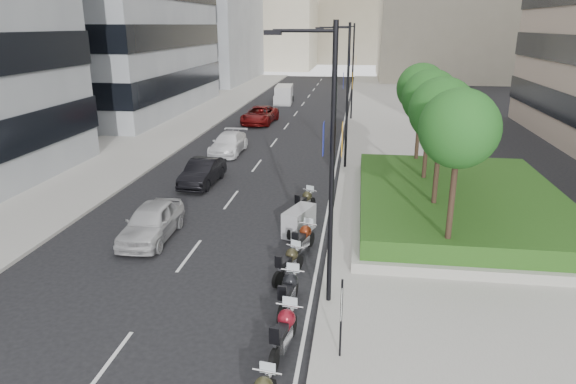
% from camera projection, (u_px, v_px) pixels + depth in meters
% --- Properties ---
extents(ground, '(160.00, 160.00, 0.00)m').
position_uv_depth(ground, '(195.00, 310.00, 16.74)').
color(ground, black).
rests_on(ground, ground).
extents(sidewalk_right, '(10.00, 100.00, 0.15)m').
position_uv_depth(sidewalk_right, '(405.00, 133.00, 43.79)').
color(sidewalk_right, '#9E9B93').
rests_on(sidewalk_right, ground).
extents(sidewalk_left, '(8.00, 100.00, 0.15)m').
position_uv_depth(sidewalk_left, '(169.00, 126.00, 46.52)').
color(sidewalk_left, '#9E9B93').
rests_on(sidewalk_left, ground).
extents(lane_edge, '(0.12, 100.00, 0.01)m').
position_uv_depth(lane_edge, '(342.00, 132.00, 44.50)').
color(lane_edge, silver).
rests_on(lane_edge, ground).
extents(lane_centre, '(0.12, 100.00, 0.01)m').
position_uv_depth(lane_centre, '(283.00, 130.00, 45.18)').
color(lane_centre, silver).
rests_on(lane_centre, ground).
extents(planter, '(10.00, 14.00, 0.40)m').
position_uv_depth(planter, '(458.00, 210.00, 24.74)').
color(planter, '#A4A399').
rests_on(planter, sidewalk_right).
extents(hedge, '(9.40, 13.40, 0.80)m').
position_uv_depth(hedge, '(460.00, 198.00, 24.55)').
color(hedge, '#1F4614').
rests_on(hedge, planter).
extents(tree_0, '(2.80, 2.80, 6.30)m').
position_uv_depth(tree_0, '(459.00, 129.00, 17.71)').
color(tree_0, '#332319').
rests_on(tree_0, planter).
extents(tree_1, '(2.80, 2.80, 6.30)m').
position_uv_depth(tree_1, '(442.00, 111.00, 21.47)').
color(tree_1, '#332319').
rests_on(tree_1, planter).
extents(tree_2, '(2.80, 2.80, 6.30)m').
position_uv_depth(tree_2, '(430.00, 98.00, 25.24)').
color(tree_2, '#332319').
rests_on(tree_2, planter).
extents(tree_3, '(2.80, 2.80, 6.30)m').
position_uv_depth(tree_3, '(421.00, 88.00, 29.01)').
color(tree_3, '#332319').
rests_on(tree_3, planter).
extents(lamp_post_0, '(2.34, 0.45, 9.00)m').
position_uv_depth(lamp_post_0, '(327.00, 156.00, 15.56)').
color(lamp_post_0, black).
rests_on(lamp_post_0, ground).
extents(lamp_post_1, '(2.34, 0.45, 9.00)m').
position_uv_depth(lamp_post_1, '(345.00, 89.00, 31.57)').
color(lamp_post_1, black).
rests_on(lamp_post_1, ground).
extents(lamp_post_2, '(2.34, 0.45, 9.00)m').
position_uv_depth(lamp_post_2, '(351.00, 67.00, 48.52)').
color(lamp_post_2, black).
rests_on(lamp_post_2, ground).
extents(parking_sign, '(0.06, 0.32, 2.50)m').
position_uv_depth(parking_sign, '(341.00, 314.00, 13.77)').
color(parking_sign, black).
rests_on(parking_sign, ground).
extents(motorcycle_1, '(0.81, 2.42, 1.21)m').
position_uv_depth(motorcycle_1, '(284.00, 332.00, 14.39)').
color(motorcycle_1, black).
rests_on(motorcycle_1, ground).
extents(motorcycle_2, '(0.79, 2.35, 1.17)m').
position_uv_depth(motorcycle_2, '(289.00, 292.00, 16.57)').
color(motorcycle_2, black).
rests_on(motorcycle_2, ground).
extents(motorcycle_3, '(0.99, 2.08, 1.09)m').
position_uv_depth(motorcycle_3, '(289.00, 263.00, 18.68)').
color(motorcycle_3, black).
rests_on(motorcycle_3, ground).
extents(motorcycle_4, '(0.92, 2.22, 1.14)m').
position_uv_depth(motorcycle_4, '(303.00, 240.00, 20.68)').
color(motorcycle_4, black).
rests_on(motorcycle_4, ground).
extents(motorcycle_5, '(1.39, 2.09, 1.18)m').
position_uv_depth(motorcycle_5, '(299.00, 221.00, 22.68)').
color(motorcycle_5, black).
rests_on(motorcycle_5, ground).
extents(motorcycle_6, '(1.02, 2.11, 1.10)m').
position_uv_depth(motorcycle_6, '(305.00, 202.00, 25.06)').
color(motorcycle_6, black).
rests_on(motorcycle_6, ground).
extents(car_a, '(1.95, 4.62, 1.56)m').
position_uv_depth(car_a, '(151.00, 222.00, 22.09)').
color(car_a, '#BBBBBD').
rests_on(car_a, ground).
extents(car_b, '(1.77, 4.53, 1.47)m').
position_uv_depth(car_b, '(202.00, 172.00, 29.66)').
color(car_b, black).
rests_on(car_b, ground).
extents(car_c, '(2.10, 5.05, 1.46)m').
position_uv_depth(car_c, '(229.00, 143.00, 36.90)').
color(car_c, white).
rests_on(car_c, ground).
extents(car_d, '(3.01, 5.88, 1.59)m').
position_uv_depth(car_d, '(260.00, 115.00, 48.06)').
color(car_d, '#620B0B').
rests_on(car_d, ground).
extents(delivery_van, '(2.20, 5.01, 2.05)m').
position_uv_depth(delivery_van, '(284.00, 95.00, 60.26)').
color(delivery_van, silver).
rests_on(delivery_van, ground).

